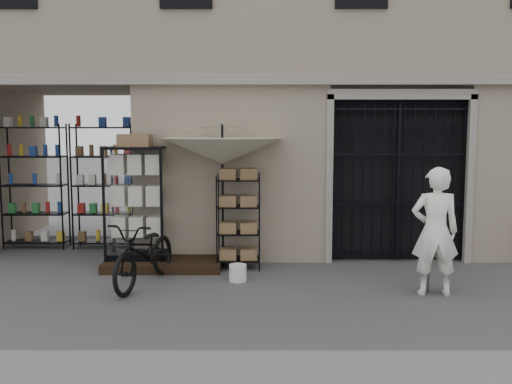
{
  "coord_description": "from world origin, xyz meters",
  "views": [
    {
      "loc": [
        -0.77,
        -8.07,
        2.42
      ],
      "look_at": [
        -0.8,
        1.4,
        1.35
      ],
      "focal_mm": 40.0,
      "sensor_mm": 36.0,
      "label": 1
    }
  ],
  "objects_px": {
    "white_bucket": "(238,273)",
    "shopkeeper": "(433,294)",
    "display_cabinet": "(137,209)",
    "bicycle": "(146,285)",
    "market_umbrella": "(222,144)",
    "steel_bollard": "(425,268)",
    "wire_rack": "(239,222)"
  },
  "relations": [
    {
      "from": "market_umbrella",
      "to": "steel_bollard",
      "type": "distance_m",
      "value": 3.89
    },
    {
      "from": "shopkeeper",
      "to": "display_cabinet",
      "type": "bearing_deg",
      "value": -16.54
    },
    {
      "from": "market_umbrella",
      "to": "white_bucket",
      "type": "xyz_separation_m",
      "value": [
        0.29,
        -0.97,
        -2.01
      ]
    },
    {
      "from": "display_cabinet",
      "to": "white_bucket",
      "type": "height_order",
      "value": "display_cabinet"
    },
    {
      "from": "white_bucket",
      "to": "bicycle",
      "type": "xyz_separation_m",
      "value": [
        -1.41,
        -0.25,
        -0.13
      ]
    },
    {
      "from": "bicycle",
      "to": "shopkeeper",
      "type": "distance_m",
      "value": 4.31
    },
    {
      "from": "display_cabinet",
      "to": "market_umbrella",
      "type": "xyz_separation_m",
      "value": [
        1.5,
        0.01,
        1.12
      ]
    },
    {
      "from": "display_cabinet",
      "to": "bicycle",
      "type": "distance_m",
      "value": 1.63
    },
    {
      "from": "display_cabinet",
      "to": "bicycle",
      "type": "relative_size",
      "value": 1.08
    },
    {
      "from": "wire_rack",
      "to": "white_bucket",
      "type": "distance_m",
      "value": 1.09
    },
    {
      "from": "wire_rack",
      "to": "steel_bollard",
      "type": "bearing_deg",
      "value": -8.49
    },
    {
      "from": "wire_rack",
      "to": "steel_bollard",
      "type": "distance_m",
      "value": 3.19
    },
    {
      "from": "bicycle",
      "to": "steel_bollard",
      "type": "bearing_deg",
      "value": 10.01
    },
    {
      "from": "bicycle",
      "to": "wire_rack",
      "type": "bearing_deg",
      "value": 52.95
    },
    {
      "from": "display_cabinet",
      "to": "steel_bollard",
      "type": "height_order",
      "value": "display_cabinet"
    },
    {
      "from": "wire_rack",
      "to": "shopkeeper",
      "type": "bearing_deg",
      "value": -10.05
    },
    {
      "from": "display_cabinet",
      "to": "steel_bollard",
      "type": "xyz_separation_m",
      "value": [
        4.59,
        -1.54,
        -0.66
      ]
    },
    {
      "from": "display_cabinet",
      "to": "bicycle",
      "type": "bearing_deg",
      "value": -95.83
    },
    {
      "from": "wire_rack",
      "to": "market_umbrella",
      "type": "distance_m",
      "value": 1.37
    },
    {
      "from": "wire_rack",
      "to": "display_cabinet",
      "type": "bearing_deg",
      "value": -164.59
    },
    {
      "from": "market_umbrella",
      "to": "white_bucket",
      "type": "distance_m",
      "value": 2.25
    },
    {
      "from": "white_bucket",
      "to": "steel_bollard",
      "type": "bearing_deg",
      "value": -11.68
    },
    {
      "from": "market_umbrella",
      "to": "bicycle",
      "type": "distance_m",
      "value": 2.7
    },
    {
      "from": "wire_rack",
      "to": "market_umbrella",
      "type": "relative_size",
      "value": 0.55
    },
    {
      "from": "wire_rack",
      "to": "white_bucket",
      "type": "relative_size",
      "value": 5.94
    },
    {
      "from": "bicycle",
      "to": "steel_bollard",
      "type": "distance_m",
      "value": 4.23
    },
    {
      "from": "market_umbrella",
      "to": "white_bucket",
      "type": "relative_size",
      "value": 10.8
    },
    {
      "from": "white_bucket",
      "to": "shopkeeper",
      "type": "xyz_separation_m",
      "value": [
        2.88,
        -0.72,
        -0.13
      ]
    },
    {
      "from": "wire_rack",
      "to": "shopkeeper",
      "type": "relative_size",
      "value": 0.88
    },
    {
      "from": "wire_rack",
      "to": "market_umbrella",
      "type": "xyz_separation_m",
      "value": [
        -0.28,
        0.11,
        1.34
      ]
    },
    {
      "from": "market_umbrella",
      "to": "bicycle",
      "type": "xyz_separation_m",
      "value": [
        -1.12,
        -1.21,
        -2.14
      ]
    },
    {
      "from": "white_bucket",
      "to": "shopkeeper",
      "type": "bearing_deg",
      "value": -14.05
    }
  ]
}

